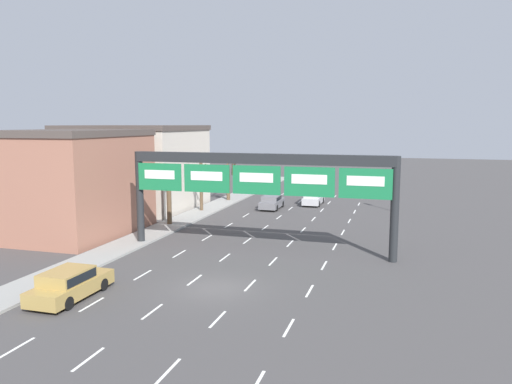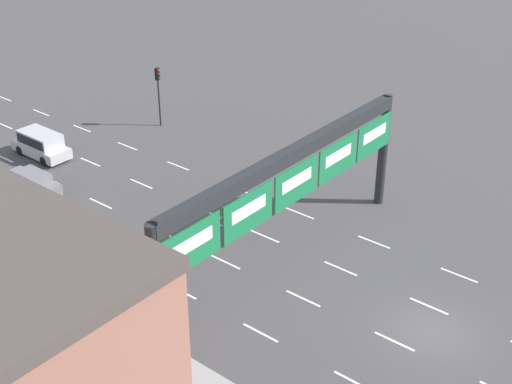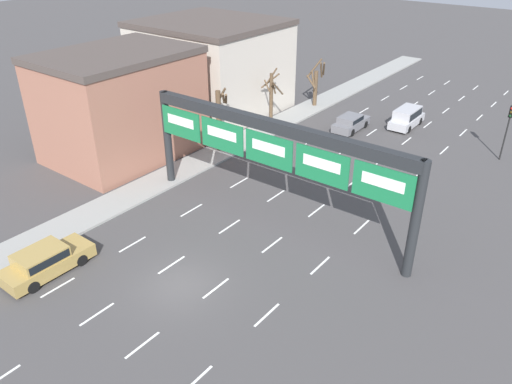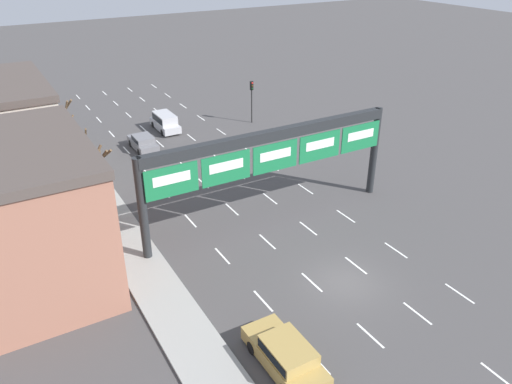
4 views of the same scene
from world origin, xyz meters
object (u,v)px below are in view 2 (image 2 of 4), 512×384
(suv_silver, at_px, (41,143))
(traffic_light_near_gantry, at_px, (158,85))
(tree_bare_second, at_px, (46,259))
(car_grey, at_px, (30,182))
(sign_gantry, at_px, (292,176))

(suv_silver, bearing_deg, traffic_light_near_gantry, -14.90)
(suv_silver, relative_size, tree_bare_second, 0.86)
(car_grey, bearing_deg, sign_gantry, -78.56)
(car_grey, relative_size, tree_bare_second, 0.82)
(suv_silver, xyz_separation_m, traffic_light_near_gantry, (8.90, -2.37, 2.21))
(traffic_light_near_gantry, bearing_deg, car_grey, -172.88)
(car_grey, bearing_deg, traffic_light_near_gantry, 7.12)
(traffic_light_near_gantry, bearing_deg, suv_silver, 165.10)
(sign_gantry, height_order, car_grey, sign_gantry)
(car_grey, bearing_deg, suv_silver, 46.94)
(traffic_light_near_gantry, bearing_deg, sign_gantry, -115.80)
(tree_bare_second, bearing_deg, traffic_light_near_gantry, 33.11)
(sign_gantry, distance_m, suv_silver, 21.61)
(suv_silver, bearing_deg, tree_bare_second, -124.26)
(tree_bare_second, bearing_deg, suv_silver, 55.74)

